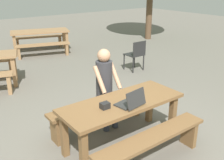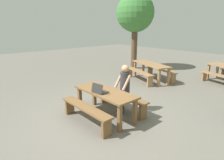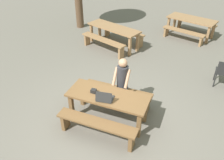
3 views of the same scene
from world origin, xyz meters
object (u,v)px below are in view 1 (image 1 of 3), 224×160
(picnic_table_front, at_px, (122,108))
(person_seated, at_px, (106,83))
(laptop, at_px, (131,102))
(picnic_table_mid, at_px, (40,34))
(small_pouch, at_px, (105,106))
(plastic_chair, at_px, (136,54))

(picnic_table_front, xyz_separation_m, person_seated, (0.12, 0.59, 0.17))
(laptop, height_order, picnic_table_mid, laptop)
(picnic_table_front, bearing_deg, picnic_table_mid, 78.55)
(small_pouch, height_order, picnic_table_mid, small_pouch)
(small_pouch, bearing_deg, laptop, -23.71)
(person_seated, relative_size, plastic_chair, 1.61)
(laptop, distance_m, person_seated, 0.78)
(picnic_table_front, height_order, plastic_chair, plastic_chair)
(small_pouch, bearing_deg, plastic_chair, 41.79)
(plastic_chair, bearing_deg, person_seated, 38.53)
(small_pouch, bearing_deg, picnic_table_mid, 75.57)
(plastic_chair, relative_size, picnic_table_mid, 0.41)
(picnic_table_front, distance_m, laptop, 0.25)
(picnic_table_front, xyz_separation_m, small_pouch, (-0.34, -0.03, 0.16))
(plastic_chair, height_order, picnic_table_mid, plastic_chair)
(laptop, xyz_separation_m, picnic_table_mid, (1.20, 6.13, -0.15))
(laptop, relative_size, person_seated, 0.29)
(laptop, relative_size, small_pouch, 3.22)
(picnic_table_front, relative_size, small_pouch, 15.07)
(picnic_table_front, xyz_separation_m, plastic_chair, (2.49, 2.49, -0.15))
(picnic_table_front, relative_size, picnic_table_mid, 0.90)
(plastic_chair, bearing_deg, picnic_table_front, 44.78)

